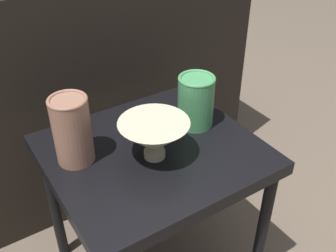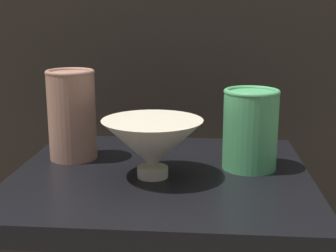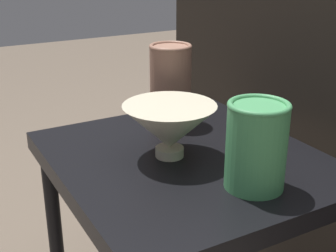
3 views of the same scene
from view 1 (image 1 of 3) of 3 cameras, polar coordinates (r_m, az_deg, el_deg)
name	(u,v)px [view 1 (image 1 of 3)]	position (r m, az deg, el deg)	size (l,w,h in m)	color
table	(153,166)	(1.16, -2.16, -5.80)	(0.59, 0.53, 0.53)	black
couch_backdrop	(74,85)	(1.65, -13.46, 5.74)	(1.38, 0.50, 0.89)	black
bowl	(154,137)	(1.06, -2.03, -1.63)	(0.19, 0.19, 0.11)	beige
vase_textured_left	(72,129)	(1.06, -13.76, -0.47)	(0.10, 0.10, 0.19)	#996B56
vase_colorful_right	(196,100)	(1.18, 4.06, 3.72)	(0.11, 0.11, 0.16)	#47995B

